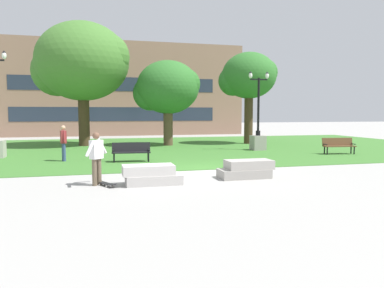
{
  "coord_description": "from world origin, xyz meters",
  "views": [
    {
      "loc": [
        -4.35,
        -14.47,
        2.32
      ],
      "look_at": [
        -0.98,
        -1.4,
        1.2
      ],
      "focal_mm": 35.0,
      "sensor_mm": 36.0,
      "label": 1
    }
  ],
  "objects_px": {
    "skateboard": "(106,183)",
    "lamp_post_right": "(258,134)",
    "park_bench_near_left": "(131,151)",
    "person_skateboarder": "(96,155)",
    "park_bench_near_right": "(338,145)",
    "person_bystander_near_lawn": "(63,141)",
    "concrete_block_center": "(151,175)",
    "concrete_block_left": "(246,169)"
  },
  "relations": [
    {
      "from": "person_skateboarder",
      "to": "person_bystander_near_lawn",
      "type": "bearing_deg",
      "value": 103.09
    },
    {
      "from": "skateboard",
      "to": "person_bystander_near_lawn",
      "type": "relative_size",
      "value": 0.58
    },
    {
      "from": "skateboard",
      "to": "lamp_post_right",
      "type": "xyz_separation_m",
      "value": [
        9.5,
        9.39,
        0.92
      ]
    },
    {
      "from": "person_skateboarder",
      "to": "park_bench_near_right",
      "type": "distance_m",
      "value": 14.49
    },
    {
      "from": "park_bench_near_left",
      "to": "lamp_post_right",
      "type": "distance_m",
      "value": 8.96
    },
    {
      "from": "concrete_block_center",
      "to": "person_bystander_near_lawn",
      "type": "bearing_deg",
      "value": 115.45
    },
    {
      "from": "park_bench_near_left",
      "to": "lamp_post_right",
      "type": "relative_size",
      "value": 0.38
    },
    {
      "from": "park_bench_near_right",
      "to": "person_bystander_near_lawn",
      "type": "relative_size",
      "value": 1.08
    },
    {
      "from": "skateboard",
      "to": "park_bench_near_left",
      "type": "height_order",
      "value": "park_bench_near_left"
    },
    {
      "from": "person_bystander_near_lawn",
      "to": "concrete_block_center",
      "type": "bearing_deg",
      "value": -64.55
    },
    {
      "from": "concrete_block_left",
      "to": "person_bystander_near_lawn",
      "type": "relative_size",
      "value": 1.12
    },
    {
      "from": "concrete_block_center",
      "to": "skateboard",
      "type": "distance_m",
      "value": 1.46
    },
    {
      "from": "concrete_block_center",
      "to": "skateboard",
      "type": "height_order",
      "value": "concrete_block_center"
    },
    {
      "from": "park_bench_near_right",
      "to": "lamp_post_right",
      "type": "relative_size",
      "value": 0.38
    },
    {
      "from": "person_skateboarder",
      "to": "skateboard",
      "type": "xyz_separation_m",
      "value": [
        0.27,
        -0.21,
        -0.88
      ]
    },
    {
      "from": "lamp_post_right",
      "to": "park_bench_near_left",
      "type": "bearing_deg",
      "value": -155.87
    },
    {
      "from": "park_bench_near_right",
      "to": "person_bystander_near_lawn",
      "type": "bearing_deg",
      "value": 177.86
    },
    {
      "from": "concrete_block_left",
      "to": "park_bench_near_right",
      "type": "relative_size",
      "value": 1.03
    },
    {
      "from": "park_bench_near_right",
      "to": "lamp_post_right",
      "type": "xyz_separation_m",
      "value": [
        -3.44,
        3.24,
        0.47
      ]
    },
    {
      "from": "concrete_block_center",
      "to": "skateboard",
      "type": "xyz_separation_m",
      "value": [
        -1.44,
        0.08,
        -0.22
      ]
    },
    {
      "from": "concrete_block_left",
      "to": "lamp_post_right",
      "type": "height_order",
      "value": "lamp_post_right"
    },
    {
      "from": "concrete_block_left",
      "to": "park_bench_near_right",
      "type": "height_order",
      "value": "park_bench_near_right"
    },
    {
      "from": "concrete_block_center",
      "to": "person_skateboarder",
      "type": "xyz_separation_m",
      "value": [
        -1.72,
        0.28,
        0.66
      ]
    },
    {
      "from": "park_bench_near_left",
      "to": "concrete_block_left",
      "type": "bearing_deg",
      "value": -56.57
    },
    {
      "from": "concrete_block_center",
      "to": "park_bench_near_right",
      "type": "height_order",
      "value": "park_bench_near_right"
    },
    {
      "from": "park_bench_near_left",
      "to": "park_bench_near_right",
      "type": "height_order",
      "value": "same"
    },
    {
      "from": "park_bench_near_right",
      "to": "concrete_block_left",
      "type": "bearing_deg",
      "value": -143.85
    },
    {
      "from": "park_bench_near_left",
      "to": "park_bench_near_right",
      "type": "bearing_deg",
      "value": 2.1
    },
    {
      "from": "person_bystander_near_lawn",
      "to": "park_bench_near_right",
      "type": "bearing_deg",
      "value": -2.14
    },
    {
      "from": "skateboard",
      "to": "concrete_block_center",
      "type": "bearing_deg",
      "value": -2.99
    },
    {
      "from": "person_skateboarder",
      "to": "skateboard",
      "type": "bearing_deg",
      "value": -36.96
    },
    {
      "from": "concrete_block_left",
      "to": "person_skateboarder",
      "type": "distance_m",
      "value": 5.23
    },
    {
      "from": "person_skateboarder",
      "to": "park_bench_near_right",
      "type": "relative_size",
      "value": 0.92
    },
    {
      "from": "person_skateboarder",
      "to": "person_bystander_near_lawn",
      "type": "relative_size",
      "value": 1.0
    },
    {
      "from": "concrete_block_center",
      "to": "park_bench_near_left",
      "type": "distance_m",
      "value": 5.81
    },
    {
      "from": "park_bench_near_left",
      "to": "person_bystander_near_lawn",
      "type": "height_order",
      "value": "person_bystander_near_lawn"
    },
    {
      "from": "park_bench_near_right",
      "to": "park_bench_near_left",
      "type": "bearing_deg",
      "value": -177.9
    },
    {
      "from": "skateboard",
      "to": "person_bystander_near_lawn",
      "type": "xyz_separation_m",
      "value": [
        -1.78,
        6.7,
        0.9
      ]
    },
    {
      "from": "concrete_block_left",
      "to": "person_bystander_near_lawn",
      "type": "distance_m",
      "value": 9.3
    },
    {
      "from": "concrete_block_center",
      "to": "concrete_block_left",
      "type": "distance_m",
      "value": 3.5
    },
    {
      "from": "park_bench_near_right",
      "to": "person_bystander_near_lawn",
      "type": "distance_m",
      "value": 14.74
    },
    {
      "from": "concrete_block_left",
      "to": "park_bench_near_left",
      "type": "bearing_deg",
      "value": 123.43
    }
  ]
}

